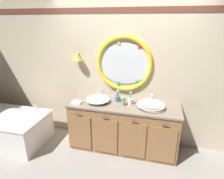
% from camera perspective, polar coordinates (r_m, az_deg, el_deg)
% --- Properties ---
extents(ground_plane, '(14.00, 14.00, 0.00)m').
position_cam_1_polar(ground_plane, '(3.41, 1.51, -19.28)').
color(ground_plane, gray).
extents(back_wall_assembly, '(6.40, 0.26, 2.60)m').
position_cam_1_polar(back_wall_assembly, '(3.32, 3.95, 5.24)').
color(back_wall_assembly, beige).
rests_on(back_wall_assembly, ground_plane).
extents(vanity_counter, '(1.87, 0.63, 0.85)m').
position_cam_1_polar(vanity_counter, '(3.36, 3.39, -11.07)').
color(vanity_counter, olive).
rests_on(vanity_counter, ground_plane).
extents(bathtub, '(1.43, 0.87, 0.65)m').
position_cam_1_polar(bathtub, '(4.07, -29.12, -9.47)').
color(bathtub, white).
rests_on(bathtub, ground_plane).
extents(sink_basin_left, '(0.41, 0.41, 0.11)m').
position_cam_1_polar(sink_basin_left, '(3.22, -4.35, -3.01)').
color(sink_basin_left, white).
rests_on(sink_basin_left, vanity_counter).
extents(sink_basin_right, '(0.45, 0.45, 0.11)m').
position_cam_1_polar(sink_basin_right, '(3.07, 11.70, -4.57)').
color(sink_basin_right, white).
rests_on(sink_basin_right, vanity_counter).
extents(faucet_set_left, '(0.23, 0.13, 0.17)m').
position_cam_1_polar(faucet_set_left, '(3.43, -3.09, -1.34)').
color(faucet_set_left, silver).
rests_on(faucet_set_left, vanity_counter).
extents(faucet_set_right, '(0.20, 0.12, 0.17)m').
position_cam_1_polar(faucet_set_right, '(3.29, 11.96, -2.75)').
color(faucet_set_right, silver).
rests_on(faucet_set_right, vanity_counter).
extents(toothbrush_holder_left, '(0.10, 0.10, 0.20)m').
position_cam_1_polar(toothbrush_holder_left, '(3.26, 1.65, -2.65)').
color(toothbrush_holder_left, slate).
rests_on(toothbrush_holder_left, vanity_counter).
extents(toothbrush_holder_right, '(0.09, 0.09, 0.22)m').
position_cam_1_polar(toothbrush_holder_right, '(3.16, 5.56, -3.46)').
color(toothbrush_holder_right, white).
rests_on(toothbrush_holder_right, vanity_counter).
extents(soap_dispenser, '(0.06, 0.06, 0.16)m').
position_cam_1_polar(soap_dispenser, '(3.11, 3.56, -3.61)').
color(soap_dispenser, '#6BAD66').
rests_on(soap_dispenser, vanity_counter).
extents(folded_hand_towel, '(0.16, 0.14, 0.04)m').
position_cam_1_polar(folded_hand_towel, '(3.24, -10.61, -3.90)').
color(folded_hand_towel, white).
rests_on(folded_hand_towel, vanity_counter).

